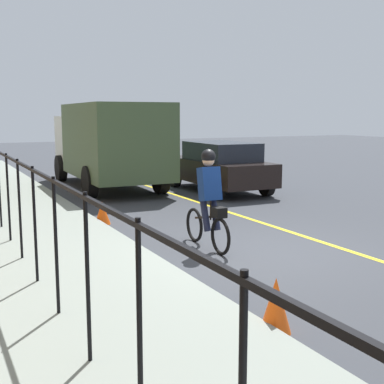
{
  "coord_description": "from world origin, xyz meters",
  "views": [
    {
      "loc": [
        -7.34,
        5.0,
        2.43
      ],
      "look_at": [
        1.06,
        0.69,
        1.0
      ],
      "focal_mm": 47.77,
      "sensor_mm": 36.0,
      "label": 1
    }
  ],
  "objects_px": {
    "cyclist_lead": "(209,200)",
    "box_truck_background": "(108,142)",
    "traffic_cone_far": "(276,305)",
    "traffic_cone_near": "(102,213)",
    "patrol_sedan": "(219,166)"
  },
  "relations": [
    {
      "from": "cyclist_lead",
      "to": "box_truck_background",
      "type": "distance_m",
      "value": 8.51
    },
    {
      "from": "traffic_cone_far",
      "to": "traffic_cone_near",
      "type": "bearing_deg",
      "value": -0.12
    },
    {
      "from": "box_truck_background",
      "to": "traffic_cone_near",
      "type": "height_order",
      "value": "box_truck_background"
    },
    {
      "from": "box_truck_background",
      "to": "patrol_sedan",
      "type": "bearing_deg",
      "value": -127.83
    },
    {
      "from": "patrol_sedan",
      "to": "traffic_cone_near",
      "type": "height_order",
      "value": "patrol_sedan"
    },
    {
      "from": "cyclist_lead",
      "to": "patrol_sedan",
      "type": "distance_m",
      "value": 7.11
    },
    {
      "from": "cyclist_lead",
      "to": "patrol_sedan",
      "type": "bearing_deg",
      "value": -29.86
    },
    {
      "from": "traffic_cone_near",
      "to": "patrol_sedan",
      "type": "bearing_deg",
      "value": -57.24
    },
    {
      "from": "box_truck_background",
      "to": "traffic_cone_near",
      "type": "distance_m",
      "value": 5.96
    },
    {
      "from": "box_truck_background",
      "to": "cyclist_lead",
      "type": "bearing_deg",
      "value": 176.08
    },
    {
      "from": "cyclist_lead",
      "to": "traffic_cone_far",
      "type": "xyz_separation_m",
      "value": [
        -3.52,
        1.1,
        -0.59
      ]
    },
    {
      "from": "patrol_sedan",
      "to": "box_truck_background",
      "type": "relative_size",
      "value": 0.65
    },
    {
      "from": "patrol_sedan",
      "to": "traffic_cone_near",
      "type": "bearing_deg",
      "value": 124.1
    },
    {
      "from": "cyclist_lead",
      "to": "patrol_sedan",
      "type": "relative_size",
      "value": 0.41
    },
    {
      "from": "box_truck_background",
      "to": "traffic_cone_far",
      "type": "distance_m",
      "value": 12.18
    }
  ]
}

